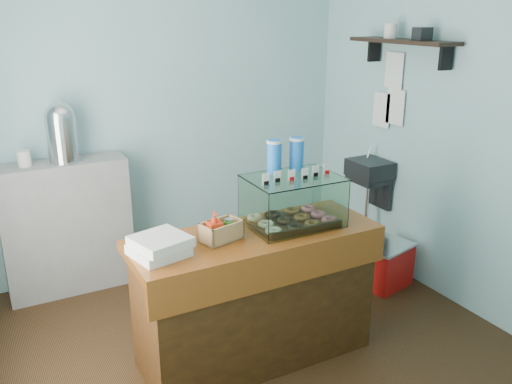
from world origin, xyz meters
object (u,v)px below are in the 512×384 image
display_case (291,197)px  coffee_urn (61,131)px  counter (255,296)px  red_cooler (385,265)px

display_case → coffee_urn: size_ratio=1.28×
display_case → coffee_urn: coffee_urn is taller
coffee_urn → display_case: bearing=-52.5°
counter → red_cooler: 1.51m
red_cooler → display_case: bearing=-178.8°
display_case → red_cooler: size_ratio=1.23×
counter → coffee_urn: bearing=118.9°
coffee_urn → red_cooler: bearing=-27.6°
counter → red_cooler: counter is taller
counter → red_cooler: (1.44, 0.36, -0.27)m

